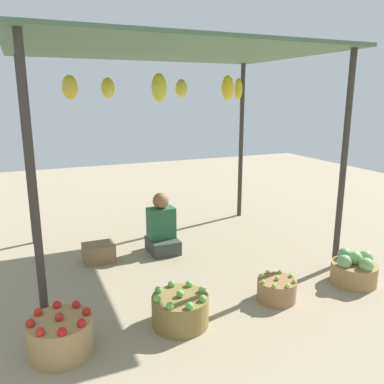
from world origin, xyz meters
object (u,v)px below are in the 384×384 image
Objects in this scene: basket_red_tomatoes at (61,336)px; basket_green_apples at (180,310)px; basket_cabbages at (354,270)px; vendor_person at (162,229)px; wooden_crate_near_vendor at (99,253)px; basket_limes at (277,289)px.

basket_green_apples is at bearing 0.53° from basket_red_tomatoes.
basket_red_tomatoes is 3.03m from basket_cabbages.
basket_red_tomatoes reaches higher than basket_green_apples.
vendor_person reaches higher than wooden_crate_near_vendor.
vendor_person is 1.78m from basket_limes.
basket_cabbages is (0.98, -0.03, 0.04)m from basket_limes.
basket_limes is 0.80× the size of basket_cabbages.
wooden_crate_near_vendor is (-0.41, 1.67, -0.03)m from basket_green_apples.
basket_green_apples is 2.02m from basket_cabbages.
basket_cabbages reaches higher than basket_red_tomatoes.
vendor_person is at bearing 0.15° from wooden_crate_near_vendor.
vendor_person is at bearing 133.63° from basket_cabbages.
vendor_person reaches higher than basket_limes.
basket_green_apples is 1.72m from wooden_crate_near_vendor.
basket_limes is 0.98m from basket_cabbages.
vendor_person is at bearing 110.70° from basket_limes.
basket_green_apples reaches higher than basket_limes.
basket_green_apples is 1.31× the size of basket_limes.
wooden_crate_near_vendor is (0.60, 1.68, -0.04)m from basket_red_tomatoes.
basket_green_apples is at bearing -103.82° from vendor_person.
basket_limes is (0.63, -1.65, -0.19)m from vendor_person.
vendor_person is at bearing 76.18° from basket_green_apples.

